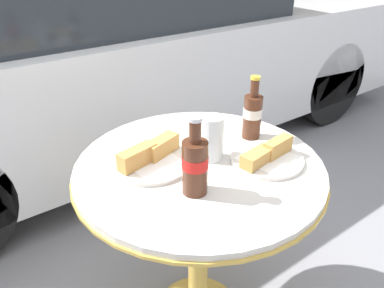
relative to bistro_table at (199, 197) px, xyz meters
name	(u,v)px	position (x,y,z in m)	size (l,w,h in m)	color
bistro_table	(199,197)	(0.00, 0.00, 0.00)	(0.78, 0.78, 0.72)	gold
cola_bottle_left	(252,114)	(0.25, 0.03, 0.22)	(0.06, 0.06, 0.22)	#4C2819
cola_bottle_right	(195,164)	(-0.10, -0.11, 0.22)	(0.07, 0.07, 0.23)	#4C2819
drinking_glass	(213,140)	(0.05, 0.00, 0.20)	(0.07, 0.07, 0.14)	black
lunch_plate_near	(151,158)	(-0.12, 0.09, 0.15)	(0.25, 0.25, 0.07)	silver
lunch_plate_far	(267,157)	(0.17, -0.12, 0.15)	(0.23, 0.23, 0.07)	silver
parked_car	(123,51)	(0.54, 1.61, 0.04)	(4.31, 1.69, 1.30)	silver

